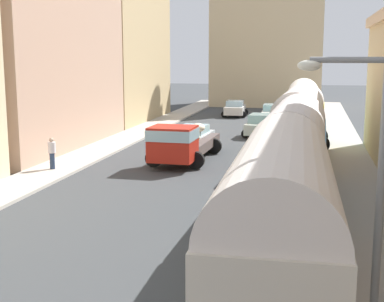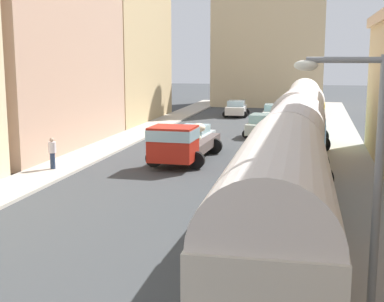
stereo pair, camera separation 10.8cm
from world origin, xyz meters
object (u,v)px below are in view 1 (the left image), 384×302
object	(u,v)px
parked_bus_3	(303,106)
car_2	(259,125)
parked_bus_1	(294,147)
streetlamp_near	(368,179)
car_0	(193,138)
pedestrian_0	(52,153)
parked_bus_2	(300,120)
cargo_truck_0	(182,142)
parked_bus_0	(280,212)
car_1	(235,108)
car_3	(271,113)

from	to	relation	value
parked_bus_3	car_2	distance (m)	3.32
parked_bus_1	streetlamp_near	size ratio (longest dim) A/B	1.47
car_0	streetlamp_near	world-z (taller)	streetlamp_near
car_0	pedestrian_0	distance (m)	9.23
parked_bus_2	cargo_truck_0	world-z (taller)	parked_bus_2
parked_bus_2	car_2	size ratio (longest dim) A/B	2.28
parked_bus_3	cargo_truck_0	world-z (taller)	parked_bus_3
parked_bus_0	car_2	size ratio (longest dim) A/B	2.26
car_1	pedestrian_0	world-z (taller)	pedestrian_0
parked_bus_2	car_3	xyz separation A→B (m)	(-2.80, 17.16, -1.46)
car_1	streetlamp_near	world-z (taller)	streetlamp_near
streetlamp_near	pedestrian_0	bearing A→B (deg)	133.88
parked_bus_1	parked_bus_2	bearing A→B (deg)	90.00
parked_bus_1	parked_bus_3	xyz separation A→B (m)	(0.00, 18.00, -0.06)
parked_bus_2	parked_bus_0	bearing A→B (deg)	-90.00
car_2	car_3	world-z (taller)	car_2
parked_bus_0	parked_bus_2	size ratio (longest dim) A/B	0.99
parked_bus_0	parked_bus_1	distance (m)	9.00
parked_bus_0	car_1	xyz separation A→B (m)	(-6.49, 38.96, -1.47)
parked_bus_2	cargo_truck_0	distance (m)	6.53
parked_bus_2	pedestrian_0	world-z (taller)	parked_bus_2
car_1	streetlamp_near	bearing A→B (deg)	-78.66
car_1	car_3	xyz separation A→B (m)	(3.69, -3.80, 0.01)
parked_bus_0	parked_bus_1	world-z (taller)	parked_bus_0
cargo_truck_0	car_3	world-z (taller)	cargo_truck_0
car_0	car_1	bearing A→B (deg)	90.47
parked_bus_3	pedestrian_0	size ratio (longest dim) A/B	5.45
car_0	pedestrian_0	size ratio (longest dim) A/B	2.39
car_0	streetlamp_near	size ratio (longest dim) A/B	0.71
parked_bus_1	parked_bus_2	size ratio (longest dim) A/B	0.91
parked_bus_0	parked_bus_1	size ratio (longest dim) A/B	1.10
parked_bus_1	parked_bus_3	distance (m)	18.00
parked_bus_0	car_1	distance (m)	39.52
car_1	pedestrian_0	size ratio (longest dim) A/B	2.23
parked_bus_0	car_3	xyz separation A→B (m)	(-2.80, 35.16, -1.45)
car_0	car_2	size ratio (longest dim) A/B	1.00
cargo_truck_0	car_1	distance (m)	22.98
car_3	pedestrian_0	xyz separation A→B (m)	(-9.07, -22.78, 0.19)
parked_bus_1	streetlamp_near	distance (m)	10.89
pedestrian_0	car_0	bearing A→B (deg)	53.10
car_0	car_3	xyz separation A→B (m)	(3.53, 15.40, -0.01)
parked_bus_2	car_1	size ratio (longest dim) A/B	2.45
streetlamp_near	cargo_truck_0	bearing A→B (deg)	113.74
parked_bus_3	car_3	distance (m)	8.74
parked_bus_2	parked_bus_1	bearing A→B (deg)	-90.00
parked_bus_0	parked_bus_2	xyz separation A→B (m)	(0.00, 18.00, 0.01)
car_0	car_3	size ratio (longest dim) A/B	1.10
cargo_truck_0	streetlamp_near	size ratio (longest dim) A/B	1.32
parked_bus_2	car_2	world-z (taller)	parked_bus_2
parked_bus_1	cargo_truck_0	size ratio (longest dim) A/B	1.11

